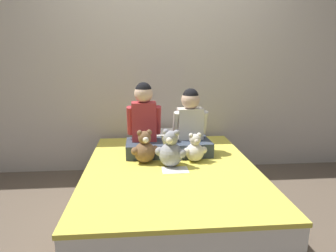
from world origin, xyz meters
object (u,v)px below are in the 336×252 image
(child_on_left, at_px, (144,125))
(teddy_bear_held_by_left_child, at_px, (145,149))
(teddy_bear_between_children, at_px, (171,151))
(bed, at_px, (171,189))
(sign_card, at_px, (175,170))
(child_on_right, at_px, (191,128))
(teddy_bear_held_by_right_child, at_px, (195,149))
(pillow_at_headboard, at_px, (164,137))

(child_on_left, bearing_deg, teddy_bear_held_by_left_child, -90.55)
(child_on_left, bearing_deg, teddy_bear_between_children, -58.67)
(teddy_bear_held_by_left_child, bearing_deg, bed, -40.59)
(child_on_left, relative_size, sign_card, 3.17)
(child_on_left, xyz_separation_m, child_on_right, (0.43, -0.00, -0.03))
(child_on_right, relative_size, teddy_bear_held_by_right_child, 2.38)
(bed, relative_size, teddy_bear_held_by_right_child, 7.31)
(bed, bearing_deg, sign_card, -72.17)
(teddy_bear_held_by_left_child, relative_size, sign_card, 1.37)
(pillow_at_headboard, bearing_deg, bed, -90.00)
(teddy_bear_held_by_left_child, xyz_separation_m, teddy_bear_between_children, (0.22, -0.10, 0.01))
(teddy_bear_held_by_left_child, relative_size, teddy_bear_between_children, 0.92)
(child_on_right, height_order, pillow_at_headboard, child_on_right)
(teddy_bear_between_children, bearing_deg, child_on_left, 142.28)
(child_on_left, bearing_deg, bed, -60.21)
(teddy_bear_held_by_left_child, height_order, teddy_bear_between_children, teddy_bear_between_children)
(pillow_at_headboard, bearing_deg, teddy_bear_held_by_left_child, -109.03)
(bed, distance_m, teddy_bear_between_children, 0.33)
(bed, distance_m, child_on_right, 0.61)
(child_on_left, height_order, pillow_at_headboard, child_on_left)
(teddy_bear_held_by_left_child, bearing_deg, sign_card, -51.29)
(teddy_bear_held_by_left_child, bearing_deg, child_on_right, 18.18)
(teddy_bear_held_by_left_child, bearing_deg, child_on_left, 79.51)
(child_on_left, xyz_separation_m, teddy_bear_held_by_left_child, (0.00, -0.24, -0.15))
(child_on_right, bearing_deg, teddy_bear_held_by_right_child, -93.10)
(teddy_bear_between_children, xyz_separation_m, pillow_at_headboard, (-0.00, 0.72, -0.08))
(child_on_left, xyz_separation_m, teddy_bear_between_children, (0.22, -0.34, -0.14))
(child_on_left, bearing_deg, child_on_right, -1.08)
(child_on_right, relative_size, teddy_bear_between_children, 1.92)
(pillow_at_headboard, bearing_deg, child_on_right, -60.17)
(bed, height_order, child_on_left, child_on_left)
(teddy_bear_between_children, bearing_deg, child_on_right, 78.00)
(bed, xyz_separation_m, teddy_bear_between_children, (0.00, 0.02, 0.33))
(pillow_at_headboard, xyz_separation_m, sign_card, (0.03, -0.82, -0.05))
(child_on_left, distance_m, sign_card, 0.57)
(bed, height_order, pillow_at_headboard, pillow_at_headboard)
(child_on_right, bearing_deg, teddy_bear_between_children, -125.79)
(teddy_bear_held_by_left_child, height_order, teddy_bear_held_by_right_child, teddy_bear_held_by_left_child)
(bed, bearing_deg, pillow_at_headboard, 90.00)
(teddy_bear_held_by_left_child, xyz_separation_m, teddy_bear_held_by_right_child, (0.43, -0.00, -0.01))
(teddy_bear_between_children, bearing_deg, pillow_at_headboard, 110.39)
(child_on_right, height_order, teddy_bear_held_by_right_child, child_on_right)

